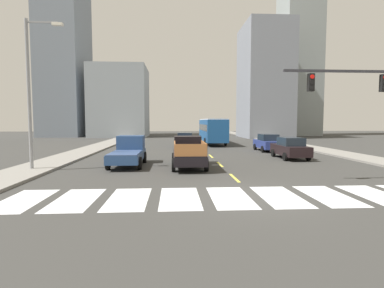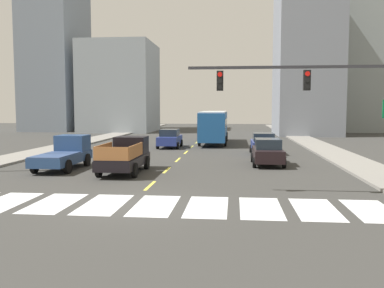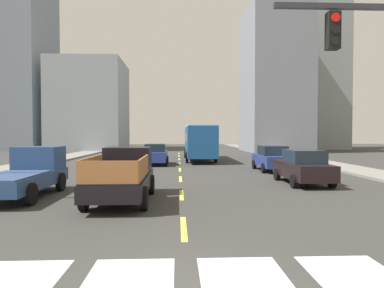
{
  "view_description": "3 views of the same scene",
  "coord_description": "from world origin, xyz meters",
  "px_view_note": "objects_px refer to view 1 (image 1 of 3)",
  "views": [
    {
      "loc": [
        -3.23,
        -11.51,
        2.99
      ],
      "look_at": [
        -1.66,
        13.6,
        1.09
      ],
      "focal_mm": 27.98,
      "sensor_mm": 36.0,
      "label": 1
    },
    {
      "loc": [
        3.97,
        -15.5,
        3.72
      ],
      "look_at": [
        1.54,
        8.77,
        1.6
      ],
      "focal_mm": 39.36,
      "sensor_mm": 36.0,
      "label": 2
    },
    {
      "loc": [
        -0.16,
        -5.11,
        2.52
      ],
      "look_at": [
        0.51,
        10.74,
        2.05
      ],
      "focal_mm": 32.13,
      "sensor_mm": 36.0,
      "label": 3
    }
  ],
  "objects_px": {
    "pickup_stakebed": "(188,152)",
    "city_bus": "(212,129)",
    "sedan_near_right": "(184,140)",
    "streetlight_left": "(31,88)",
    "sedan_near_left": "(268,143)",
    "pickup_dark": "(129,152)",
    "sedan_mid": "(290,148)"
  },
  "relations": [
    {
      "from": "pickup_stakebed",
      "to": "city_bus",
      "type": "distance_m",
      "value": 19.95
    },
    {
      "from": "city_bus",
      "to": "sedan_near_right",
      "type": "height_order",
      "value": "city_bus"
    },
    {
      "from": "pickup_stakebed",
      "to": "streetlight_left",
      "type": "height_order",
      "value": "streetlight_left"
    },
    {
      "from": "sedan_near_left",
      "to": "sedan_near_right",
      "type": "xyz_separation_m",
      "value": [
        -8.23,
        4.93,
        0.0
      ]
    },
    {
      "from": "pickup_stakebed",
      "to": "city_bus",
      "type": "relative_size",
      "value": 0.48
    },
    {
      "from": "pickup_dark",
      "to": "city_bus",
      "type": "distance_m",
      "value": 20.25
    },
    {
      "from": "sedan_mid",
      "to": "sedan_near_left",
      "type": "bearing_deg",
      "value": 89.86
    },
    {
      "from": "pickup_dark",
      "to": "sedan_mid",
      "type": "bearing_deg",
      "value": 14.94
    },
    {
      "from": "pickup_stakebed",
      "to": "sedan_near_right",
      "type": "xyz_separation_m",
      "value": [
        0.29,
        14.75,
        -0.08
      ]
    },
    {
      "from": "pickup_stakebed",
      "to": "streetlight_left",
      "type": "xyz_separation_m",
      "value": [
        -9.4,
        -1.16,
        4.03
      ]
    },
    {
      "from": "sedan_near_left",
      "to": "sedan_near_right",
      "type": "distance_m",
      "value": 9.59
    },
    {
      "from": "city_bus",
      "to": "streetlight_left",
      "type": "xyz_separation_m",
      "value": [
        -13.55,
        -20.65,
        3.02
      ]
    },
    {
      "from": "pickup_stakebed",
      "to": "sedan_near_right",
      "type": "relative_size",
      "value": 1.18
    },
    {
      "from": "sedan_mid",
      "to": "streetlight_left",
      "type": "height_order",
      "value": "streetlight_left"
    },
    {
      "from": "pickup_stakebed",
      "to": "sedan_near_left",
      "type": "bearing_deg",
      "value": 50.34
    },
    {
      "from": "pickup_dark",
      "to": "sedan_near_left",
      "type": "height_order",
      "value": "pickup_dark"
    },
    {
      "from": "city_bus",
      "to": "streetlight_left",
      "type": "distance_m",
      "value": 24.88
    },
    {
      "from": "sedan_near_right",
      "to": "streetlight_left",
      "type": "bearing_deg",
      "value": -120.56
    },
    {
      "from": "pickup_dark",
      "to": "sedan_mid",
      "type": "distance_m",
      "value": 12.73
    },
    {
      "from": "sedan_mid",
      "to": "pickup_stakebed",
      "type": "bearing_deg",
      "value": -155.18
    },
    {
      "from": "sedan_near_left",
      "to": "streetlight_left",
      "type": "distance_m",
      "value": 21.42
    },
    {
      "from": "pickup_dark",
      "to": "sedan_near_right",
      "type": "height_order",
      "value": "pickup_dark"
    },
    {
      "from": "sedan_near_right",
      "to": "streetlight_left",
      "type": "distance_m",
      "value": 19.08
    },
    {
      "from": "pickup_dark",
      "to": "sedan_mid",
      "type": "height_order",
      "value": "pickup_dark"
    },
    {
      "from": "pickup_dark",
      "to": "sedan_mid",
      "type": "xyz_separation_m",
      "value": [
        12.44,
        2.68,
        -0.06
      ]
    },
    {
      "from": "city_bus",
      "to": "sedan_near_left",
      "type": "relative_size",
      "value": 2.45
    },
    {
      "from": "pickup_dark",
      "to": "sedan_near_left",
      "type": "bearing_deg",
      "value": 37.82
    },
    {
      "from": "city_bus",
      "to": "sedan_mid",
      "type": "bearing_deg",
      "value": -75.23
    },
    {
      "from": "streetlight_left",
      "to": "pickup_dark",
      "type": "bearing_deg",
      "value": 22.07
    },
    {
      "from": "pickup_dark",
      "to": "sedan_near_right",
      "type": "distance_m",
      "value": 14.42
    },
    {
      "from": "streetlight_left",
      "to": "sedan_near_left",
      "type": "bearing_deg",
      "value": 31.52
    },
    {
      "from": "city_bus",
      "to": "streetlight_left",
      "type": "bearing_deg",
      "value": -123.51
    }
  ]
}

